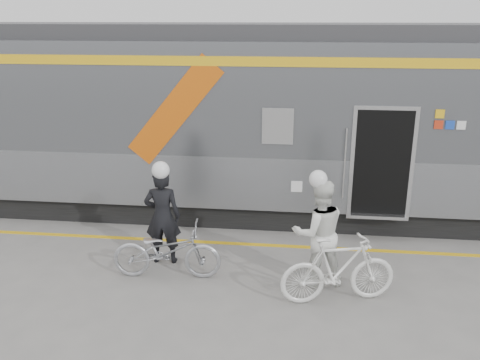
# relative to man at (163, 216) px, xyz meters

# --- Properties ---
(ground) EXTENTS (90.00, 90.00, 0.00)m
(ground) POSITION_rel_man_xyz_m (0.66, -1.28, -0.87)
(ground) COLOR slate
(ground) RESTS_ON ground
(train) EXTENTS (24.00, 3.17, 4.10)m
(train) POSITION_rel_man_xyz_m (1.75, 2.92, 1.18)
(train) COLOR black
(train) RESTS_ON ground
(safety_strip) EXTENTS (24.00, 0.12, 0.01)m
(safety_strip) POSITION_rel_man_xyz_m (0.66, 0.87, -0.87)
(safety_strip) COLOR gold
(safety_strip) RESTS_ON ground
(man) EXTENTS (0.67, 0.47, 1.75)m
(man) POSITION_rel_man_xyz_m (0.00, 0.00, 0.00)
(man) COLOR black
(man) RESTS_ON ground
(bicycle_left) EXTENTS (1.88, 0.78, 0.96)m
(bicycle_left) POSITION_rel_man_xyz_m (0.20, -0.55, -0.39)
(bicycle_left) COLOR #A6A8AE
(bicycle_left) RESTS_ON ground
(woman) EXTENTS (1.02, 0.88, 1.80)m
(woman) POSITION_rel_man_xyz_m (2.72, -0.46, 0.03)
(woman) COLOR white
(woman) RESTS_ON ground
(bicycle_right) EXTENTS (1.89, 0.95, 1.09)m
(bicycle_right) POSITION_rel_man_xyz_m (3.02, -1.01, -0.33)
(bicycle_right) COLOR silver
(bicycle_right) RESTS_ON ground
(helmet_man) EXTENTS (0.30, 0.30, 0.30)m
(helmet_man) POSITION_rel_man_xyz_m (0.00, 0.00, 1.03)
(helmet_man) COLOR white
(helmet_man) RESTS_ON man
(helmet_woman) EXTENTS (0.29, 0.29, 0.29)m
(helmet_woman) POSITION_rel_man_xyz_m (2.72, -0.46, 1.07)
(helmet_woman) COLOR white
(helmet_woman) RESTS_ON woman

